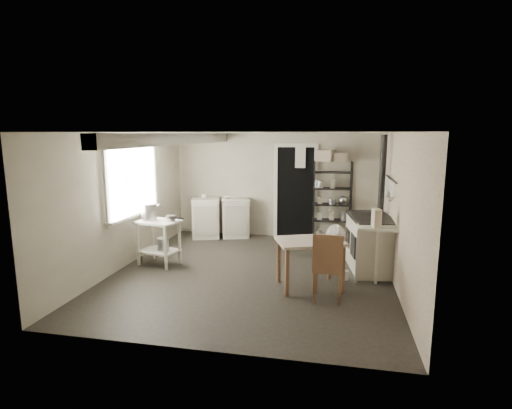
% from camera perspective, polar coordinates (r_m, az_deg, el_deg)
% --- Properties ---
extents(floor, '(5.00, 5.00, 0.00)m').
position_cam_1_polar(floor, '(6.77, -0.51, -9.65)').
color(floor, black).
rests_on(floor, ground).
extents(ceiling, '(5.00, 5.00, 0.00)m').
position_cam_1_polar(ceiling, '(6.37, -0.54, 10.22)').
color(ceiling, white).
rests_on(ceiling, wall_back).
extents(wall_back, '(4.50, 0.02, 2.30)m').
position_cam_1_polar(wall_back, '(8.90, 2.78, 2.74)').
color(wall_back, '#B6AF9B').
rests_on(wall_back, ground).
extents(wall_front, '(4.50, 0.02, 2.30)m').
position_cam_1_polar(wall_front, '(4.12, -7.71, -5.99)').
color(wall_front, '#B6AF9B').
rests_on(wall_front, ground).
extents(wall_left, '(0.02, 5.00, 2.30)m').
position_cam_1_polar(wall_left, '(7.27, -18.16, 0.59)').
color(wall_left, '#B6AF9B').
rests_on(wall_left, ground).
extents(wall_right, '(0.02, 5.00, 2.30)m').
position_cam_1_polar(wall_right, '(6.41, 19.59, -0.71)').
color(wall_right, '#B6AF9B').
rests_on(wall_right, ground).
extents(window, '(0.12, 1.76, 1.28)m').
position_cam_1_polar(window, '(7.38, -17.35, 3.52)').
color(window, silver).
rests_on(window, wall_left).
extents(doorway, '(0.96, 0.10, 2.08)m').
position_cam_1_polar(doorway, '(8.84, 5.63, 1.67)').
color(doorway, silver).
rests_on(doorway, ground).
extents(ceiling_beam, '(0.18, 5.00, 0.18)m').
position_cam_1_polar(ceiling_beam, '(6.72, -10.73, 9.19)').
color(ceiling_beam, silver).
rests_on(ceiling_beam, ceiling).
extents(wallpaper_panel, '(0.01, 5.00, 2.30)m').
position_cam_1_polar(wallpaper_panel, '(6.41, 19.50, -0.70)').
color(wallpaper_panel, beige).
rests_on(wallpaper_panel, wall_right).
extents(utensil_rail, '(0.06, 1.20, 0.44)m').
position_cam_1_polar(utensil_rail, '(6.93, 18.60, 3.47)').
color(utensil_rail, '#B0B0B2').
rests_on(utensil_rail, wall_right).
extents(prep_table, '(0.79, 0.65, 0.79)m').
position_cam_1_polar(prep_table, '(7.25, -13.70, -5.29)').
color(prep_table, silver).
rests_on(prep_table, ground).
extents(stockpot, '(0.34, 0.34, 0.29)m').
position_cam_1_polar(stockpot, '(7.21, -15.06, -1.03)').
color(stockpot, '#B0B0B2').
rests_on(stockpot, prep_table).
extents(saucepan, '(0.18, 0.18, 0.09)m').
position_cam_1_polar(saucepan, '(7.04, -12.10, -1.91)').
color(saucepan, '#B0B0B2').
rests_on(saucepan, prep_table).
extents(bucket, '(0.24, 0.24, 0.23)m').
position_cam_1_polar(bucket, '(7.19, -13.16, -5.51)').
color(bucket, '#B0B0B2').
rests_on(bucket, prep_table).
extents(base_cabinets, '(1.43, 0.92, 0.87)m').
position_cam_1_polar(base_cabinets, '(8.96, -5.06, -1.72)').
color(base_cabinets, silver).
rests_on(base_cabinets, ground).
extents(mixing_bowl, '(0.33, 0.33, 0.06)m').
position_cam_1_polar(mixing_bowl, '(8.83, -4.24, 1.36)').
color(mixing_bowl, silver).
rests_on(mixing_bowl, base_cabinets).
extents(counter_cup, '(0.15, 0.15, 0.10)m').
position_cam_1_polar(counter_cup, '(8.87, -7.39, 1.46)').
color(counter_cup, silver).
rests_on(counter_cup, base_cabinets).
extents(shelf_rack, '(0.83, 0.36, 1.72)m').
position_cam_1_polar(shelf_rack, '(8.64, 10.83, 1.01)').
color(shelf_rack, black).
rests_on(shelf_rack, ground).
extents(shelf_jar, '(0.11, 0.11, 0.19)m').
position_cam_1_polar(shelf_jar, '(8.64, 8.74, 3.85)').
color(shelf_jar, silver).
rests_on(shelf_jar, shelf_rack).
extents(storage_box_a, '(0.41, 0.38, 0.23)m').
position_cam_1_polar(storage_box_a, '(8.51, 9.87, 8.07)').
color(storage_box_a, '#BFB39A').
rests_on(storage_box_a, shelf_rack).
extents(storage_box_b, '(0.33, 0.31, 0.18)m').
position_cam_1_polar(storage_box_b, '(8.51, 11.91, 7.87)').
color(storage_box_b, '#BFB39A').
rests_on(storage_box_b, shelf_rack).
extents(stove, '(0.81, 1.25, 0.92)m').
position_cam_1_polar(stove, '(7.05, 15.96, -5.48)').
color(stove, silver).
rests_on(stove, ground).
extents(stovepipe, '(0.12, 0.12, 1.49)m').
position_cam_1_polar(stovepipe, '(7.26, 17.60, 4.11)').
color(stovepipe, black).
rests_on(stovepipe, stove).
extents(side_ledge, '(0.59, 0.32, 0.91)m').
position_cam_1_polar(side_ledge, '(6.40, 16.71, -7.20)').
color(side_ledge, silver).
rests_on(side_ledge, ground).
extents(oats_box, '(0.14, 0.20, 0.27)m').
position_cam_1_polar(oats_box, '(6.24, 16.82, -2.14)').
color(oats_box, '#BFB39A').
rests_on(oats_box, side_ledge).
extents(work_table, '(1.14, 0.97, 0.73)m').
position_cam_1_polar(work_table, '(6.08, 7.69, -8.25)').
color(work_table, beige).
rests_on(work_table, ground).
extents(table_cup, '(0.13, 0.13, 0.10)m').
position_cam_1_polar(table_cup, '(5.90, 9.98, -4.57)').
color(table_cup, silver).
rests_on(table_cup, work_table).
extents(chair, '(0.42, 0.44, 0.97)m').
position_cam_1_polar(chair, '(5.66, 10.25, -8.62)').
color(chair, brown).
rests_on(chair, ground).
extents(flour_sack, '(0.45, 0.40, 0.49)m').
position_cam_1_polar(flour_sack, '(8.24, 11.32, -4.50)').
color(flour_sack, silver).
rests_on(flour_sack, ground).
extents(floor_crock, '(0.13, 0.13, 0.15)m').
position_cam_1_polar(floor_crock, '(6.57, 12.60, -9.82)').
color(floor_crock, silver).
rests_on(floor_crock, ground).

